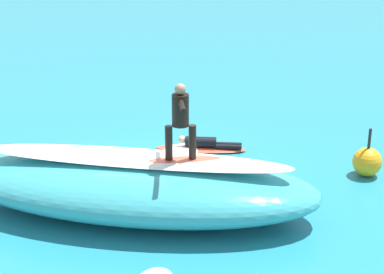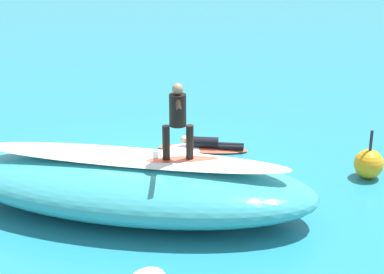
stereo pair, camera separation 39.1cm
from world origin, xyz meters
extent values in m
plane|color=teal|center=(0.00, 0.00, 0.00)|extent=(120.00, 120.00, 0.00)
ellipsoid|color=teal|center=(-0.01, 1.77, 0.55)|extent=(7.39, 2.93, 1.10)
ellipsoid|color=white|center=(-0.01, 1.77, 1.14)|extent=(6.26, 1.07, 0.08)
ellipsoid|color=#E0563D|center=(-0.94, 1.76, 1.15)|extent=(1.94, 0.98, 0.09)
cylinder|color=black|center=(-0.72, 1.82, 1.53)|extent=(0.15, 0.15, 0.68)
cylinder|color=black|center=(-1.15, 1.70, 1.53)|extent=(0.15, 0.15, 0.68)
cylinder|color=black|center=(-0.94, 1.76, 2.18)|extent=(0.40, 0.40, 0.62)
sphere|color=tan|center=(-0.94, 1.76, 2.59)|extent=(0.21, 0.21, 0.21)
cylinder|color=black|center=(-1.06, 2.18, 2.39)|extent=(0.25, 0.56, 0.10)
cylinder|color=black|center=(-0.81, 1.34, 2.39)|extent=(0.25, 0.56, 0.10)
ellipsoid|color=#E0563D|center=(-0.71, -1.68, 0.04)|extent=(2.29, 0.81, 0.08)
cylinder|color=black|center=(-0.71, -1.68, 0.22)|extent=(0.79, 0.35, 0.27)
sphere|color=tan|center=(-0.25, -1.63, 0.27)|extent=(0.19, 0.19, 0.19)
cylinder|color=black|center=(-1.40, -1.83, 0.14)|extent=(0.65, 0.19, 0.12)
cylinder|color=black|center=(-1.42, -1.67, 0.14)|extent=(0.65, 0.19, 0.12)
sphere|color=orange|center=(-4.67, -0.88, 0.33)|extent=(0.66, 0.66, 0.66)
cylinder|color=#262626|center=(-4.67, -0.88, 0.90)|extent=(0.07, 0.07, 0.46)
ellipsoid|color=white|center=(-0.27, -1.46, 0.05)|extent=(1.24, 1.26, 0.10)
ellipsoid|color=white|center=(-1.99, 1.73, 0.07)|extent=(1.36, 1.34, 0.14)
camera|label=1|loc=(-3.30, 12.84, 5.92)|focal=59.49mm
camera|label=2|loc=(-3.68, 12.76, 5.92)|focal=59.49mm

